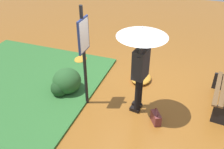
# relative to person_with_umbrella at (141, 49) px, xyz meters

# --- Properties ---
(ground_plane) EXTENTS (18.00, 18.00, 0.00)m
(ground_plane) POSITION_rel_person_with_umbrella_xyz_m (-0.33, 0.02, -1.55)
(ground_plane) COLOR brown
(grass_verge) EXTENTS (4.80, 4.00, 0.05)m
(grass_verge) POSITION_rel_person_with_umbrella_xyz_m (0.42, -3.17, -1.53)
(grass_verge) COLOR #2D662D
(grass_verge) RESTS_ON ground_plane
(person_with_umbrella) EXTENTS (0.96, 0.96, 2.04)m
(person_with_umbrella) POSITION_rel_person_with_umbrella_xyz_m (0.00, 0.00, 0.00)
(person_with_umbrella) COLOR black
(person_with_umbrella) RESTS_ON ground_plane
(info_sign_post) EXTENTS (0.44, 0.07, 2.30)m
(info_sign_post) POSITION_rel_person_with_umbrella_xyz_m (0.10, -1.16, -0.11)
(info_sign_post) COLOR black
(info_sign_post) RESTS_ON ground_plane
(handbag) EXTENTS (0.33, 0.28, 0.37)m
(handbag) POSITION_rel_person_with_umbrella_xyz_m (0.21, 0.46, -1.42)
(handbag) COLOR brown
(handbag) RESTS_ON ground_plane
(shrub_cluster) EXTENTS (0.75, 0.69, 0.62)m
(shrub_cluster) POSITION_rel_person_with_umbrella_xyz_m (-0.10, -1.82, -1.26)
(shrub_cluster) COLOR #285628
(shrub_cluster) RESTS_ON ground_plane
(leaf_pile_near_person) EXTENTS (0.44, 0.35, 0.10)m
(leaf_pile_near_person) POSITION_rel_person_with_umbrella_xyz_m (-1.62, -2.17, -1.50)
(leaf_pile_near_person) COLOR #C68428
(leaf_pile_near_person) RESTS_ON ground_plane
(leaf_pile_far_path) EXTENTS (0.65, 0.52, 0.14)m
(leaf_pile_far_path) POSITION_rel_person_with_umbrella_xyz_m (-1.22, -0.22, -1.48)
(leaf_pile_far_path) COLOR #C68428
(leaf_pile_far_path) RESTS_ON ground_plane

